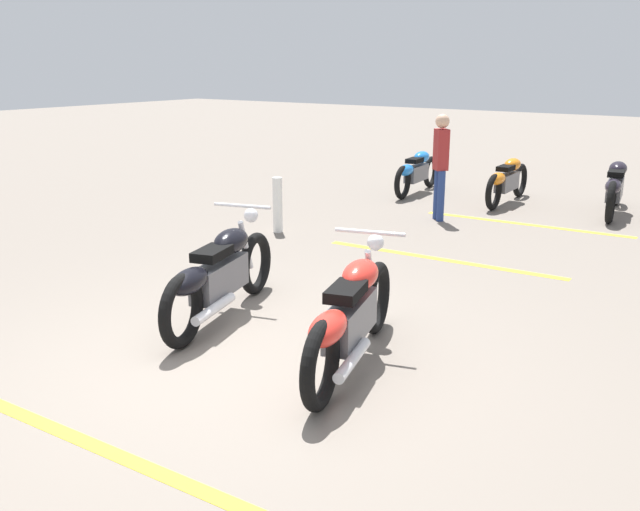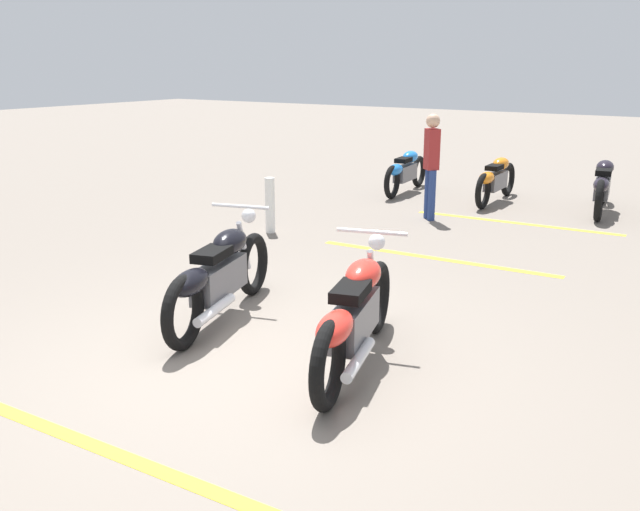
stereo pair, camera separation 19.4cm
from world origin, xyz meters
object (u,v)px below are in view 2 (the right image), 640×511
motorcycle_bright_foreground (355,315)px  motorcycle_dark_foreground (219,275)px  motorcycle_row_right (405,171)px  motorcycle_row_center (495,179)px  motorcycle_row_left (602,186)px  bollard_post (270,205)px  bystander_near_row (431,161)px

motorcycle_bright_foreground → motorcycle_dark_foreground: (0.23, 1.63, 0.00)m
motorcycle_row_right → motorcycle_row_center: bearing=-94.8°
motorcycle_dark_foreground → motorcycle_row_left: 7.48m
motorcycle_row_right → bollard_post: (-3.92, 0.23, -0.02)m
motorcycle_row_center → bollard_post: bollard_post is taller
bystander_near_row → motorcycle_dark_foreground: bearing=46.5°
motorcycle_row_left → motorcycle_row_center: size_ratio=1.08×
bollard_post → motorcycle_dark_foreground: bearing=-150.6°
motorcycle_bright_foreground → motorcycle_row_right: bearing=7.9°
motorcycle_row_left → motorcycle_row_right: bearing=83.4°
motorcycle_bright_foreground → bollard_post: size_ratio=2.69×
motorcycle_row_right → bystander_near_row: bearing=-149.3°
motorcycle_bright_foreground → motorcycle_row_right: 7.95m
bystander_near_row → motorcycle_row_center: bearing=-148.0°
motorcycle_bright_foreground → motorcycle_row_center: (7.32, 1.42, -0.04)m
motorcycle_row_center → bystander_near_row: bearing=165.5°
motorcycle_bright_foreground → motorcycle_row_center: bearing=-4.6°
motorcycle_dark_foreground → bollard_post: size_ratio=2.69×
motorcycle_row_left → bollard_post: (-4.07, 3.75, -0.05)m
motorcycle_row_center → motorcycle_row_right: 1.75m
motorcycle_row_center → motorcycle_dark_foreground: bearing=176.2°
bystander_near_row → bollard_post: bearing=7.3°
motorcycle_dark_foreground → motorcycle_row_right: (7.06, 1.54, -0.04)m
motorcycle_dark_foreground → motorcycle_bright_foreground: bearing=-113.6°
bystander_near_row → motorcycle_row_left: bearing=176.7°
motorcycle_dark_foreground → bystander_near_row: size_ratio=1.32×
motorcycle_row_right → bollard_post: bearing=170.9°
motorcycle_dark_foreground → motorcycle_row_center: (7.09, -0.21, -0.04)m
motorcycle_row_left → bollard_post: size_ratio=2.73×
motorcycle_row_left → motorcycle_row_center: motorcycle_row_left is taller
motorcycle_row_center → motorcycle_bright_foreground: bearing=-171.1°
motorcycle_bright_foreground → motorcycle_row_left: (7.44, -0.34, -0.01)m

